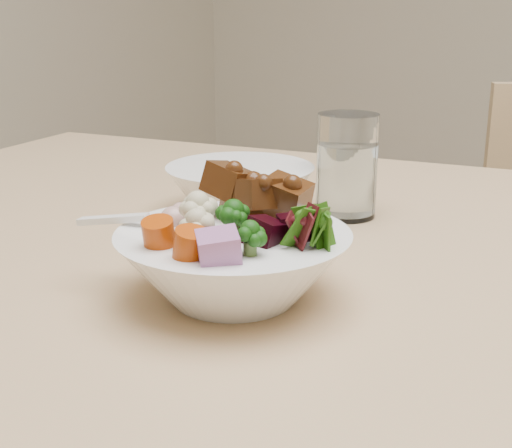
% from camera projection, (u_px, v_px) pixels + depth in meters
% --- Properties ---
extents(food_bowl, '(0.19, 0.19, 0.10)m').
position_uv_depth(food_bowl, '(236.00, 260.00, 0.58)').
color(food_bowl, white).
rests_on(food_bowl, dining_table).
extents(soup_spoon, '(0.10, 0.04, 0.02)m').
position_uv_depth(soup_spoon, '(148.00, 227.00, 0.59)').
color(soup_spoon, white).
rests_on(soup_spoon, food_bowl).
extents(water_glass, '(0.07, 0.07, 0.12)m').
position_uv_depth(water_glass, '(347.00, 170.00, 0.80)').
color(water_glass, white).
rests_on(water_glass, dining_table).
extents(side_bowl, '(0.17, 0.17, 0.06)m').
position_uv_depth(side_bowl, '(240.00, 190.00, 0.81)').
color(side_bowl, white).
rests_on(side_bowl, dining_table).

